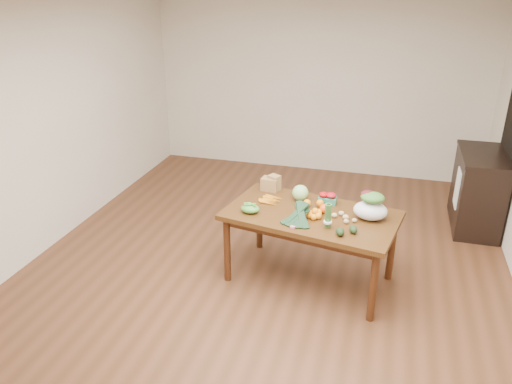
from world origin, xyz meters
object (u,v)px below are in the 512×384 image
(mandarin_cluster, at_px, (315,213))
(cabbage, at_px, (300,193))
(kale_bunch, at_px, (297,216))
(paper_bag, at_px, (270,183))
(dining_table, at_px, (310,247))
(cabinet, at_px, (478,191))
(asparagus_bundle, at_px, (328,216))
(salad_bag, at_px, (371,207))

(mandarin_cluster, bearing_deg, cabbage, 121.15)
(kale_bunch, bearing_deg, paper_bag, 132.34)
(dining_table, height_order, paper_bag, paper_bag)
(cabinet, xyz_separation_m, mandarin_cluster, (-1.70, -1.80, 0.33))
(mandarin_cluster, xyz_separation_m, asparagus_bundle, (0.15, -0.19, 0.08))
(kale_bunch, bearing_deg, cabinet, 57.55)
(cabinet, height_order, paper_bag, cabinet)
(paper_bag, bearing_deg, mandarin_cluster, -42.19)
(cabinet, relative_size, paper_bag, 4.33)
(cabinet, xyz_separation_m, asparagus_bundle, (-1.56, -1.99, 0.40))
(kale_bunch, relative_size, asparagus_bundle, 1.60)
(paper_bag, bearing_deg, dining_table, -40.15)
(asparagus_bundle, bearing_deg, mandarin_cluster, 138.39)
(asparagus_bundle, distance_m, salad_bag, 0.46)
(paper_bag, height_order, mandarin_cluster, paper_bag)
(paper_bag, relative_size, kale_bunch, 0.59)
(kale_bunch, xyz_separation_m, salad_bag, (0.64, 0.28, 0.04))
(paper_bag, distance_m, mandarin_cluster, 0.77)
(dining_table, height_order, cabbage, cabbage)
(cabbage, bearing_deg, cabinet, 37.25)
(dining_table, height_order, mandarin_cluster, mandarin_cluster)
(paper_bag, bearing_deg, asparagus_bundle, -44.54)
(salad_bag, bearing_deg, kale_bunch, -156.69)
(dining_table, bearing_deg, paper_bag, 150.36)
(dining_table, bearing_deg, cabbage, 131.54)
(dining_table, xyz_separation_m, mandarin_cluster, (0.05, -0.07, 0.42))
(dining_table, bearing_deg, cabinet, 55.16)
(cabbage, distance_m, kale_bunch, 0.53)
(asparagus_bundle, relative_size, salad_bag, 0.79)
(mandarin_cluster, relative_size, asparagus_bundle, 0.72)
(cabbage, xyz_separation_m, asparagus_bundle, (0.36, -0.54, 0.04))
(cabinet, bearing_deg, asparagus_bundle, -128.00)
(salad_bag, bearing_deg, paper_bag, 158.88)
(salad_bag, bearing_deg, cabbage, 160.99)
(cabinet, height_order, mandarin_cluster, cabinet)
(dining_table, relative_size, salad_bag, 5.13)
(dining_table, distance_m, kale_bunch, 0.53)
(dining_table, height_order, kale_bunch, kale_bunch)
(cabbage, height_order, mandarin_cluster, cabbage)
(cabbage, height_order, salad_bag, salad_bag)
(paper_bag, distance_m, asparagus_bundle, 1.01)
(dining_table, distance_m, cabinet, 2.46)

